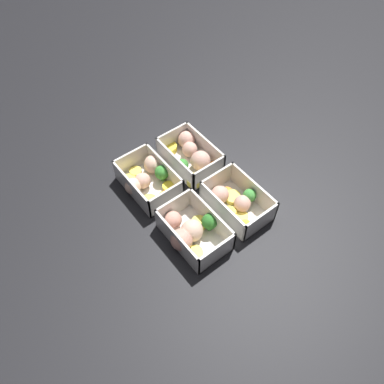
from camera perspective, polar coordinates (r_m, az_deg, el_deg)
ground_plane at (r=0.89m, az=0.00°, el=-0.82°), size 4.00×4.00×0.00m
container_near_left at (r=0.86m, az=6.64°, el=-1.52°), size 0.15×0.10×0.06m
container_near_right at (r=0.94m, az=-0.18°, el=5.58°), size 0.17×0.11×0.06m
container_far_left at (r=0.81m, az=-0.20°, el=-5.98°), size 0.15×0.12×0.06m
container_far_right at (r=0.90m, az=-6.69°, el=2.05°), size 0.15×0.13×0.06m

